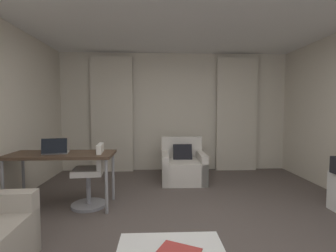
# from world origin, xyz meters

# --- Properties ---
(ground_plane) EXTENTS (12.00, 12.00, 0.00)m
(ground_plane) POSITION_xyz_m (0.00, 0.00, 0.00)
(ground_plane) COLOR #564C47
(wall_window) EXTENTS (5.12, 0.06, 2.60)m
(wall_window) POSITION_xyz_m (0.00, 3.03, 1.30)
(wall_window) COLOR beige
(wall_window) RESTS_ON ground
(curtain_left_panel) EXTENTS (0.90, 0.06, 2.50)m
(curtain_left_panel) POSITION_xyz_m (-1.38, 2.90, 1.25)
(curtain_left_panel) COLOR beige
(curtain_left_panel) RESTS_ON ground
(curtain_right_panel) EXTENTS (0.90, 0.06, 2.50)m
(curtain_right_panel) POSITION_xyz_m (1.38, 2.90, 1.25)
(curtain_right_panel) COLOR beige
(curtain_right_panel) RESTS_ON ground
(armchair) EXTENTS (0.81, 0.84, 0.82)m
(armchair) POSITION_xyz_m (0.10, 2.12, 0.27)
(armchair) COLOR silver
(armchair) RESTS_ON ground
(desk) EXTENTS (1.42, 0.59, 0.76)m
(desk) POSITION_xyz_m (-1.71, 0.92, 0.69)
(desk) COLOR #4C3828
(desk) RESTS_ON ground
(desk_chair) EXTENTS (0.48, 0.48, 0.88)m
(desk_chair) POSITION_xyz_m (-1.32, 0.92, 0.39)
(desk_chair) COLOR gray
(desk_chair) RESTS_ON ground
(laptop) EXTENTS (0.36, 0.31, 0.22)m
(laptop) POSITION_xyz_m (-1.78, 0.88, 0.80)
(laptop) COLOR #ADADB2
(laptop) RESTS_ON desk
(magazine_open) EXTENTS (0.34, 0.30, 0.01)m
(magazine_open) POSITION_xyz_m (-0.25, -0.90, 0.39)
(magazine_open) COLOR #B73833
(magazine_open) RESTS_ON coffee_table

